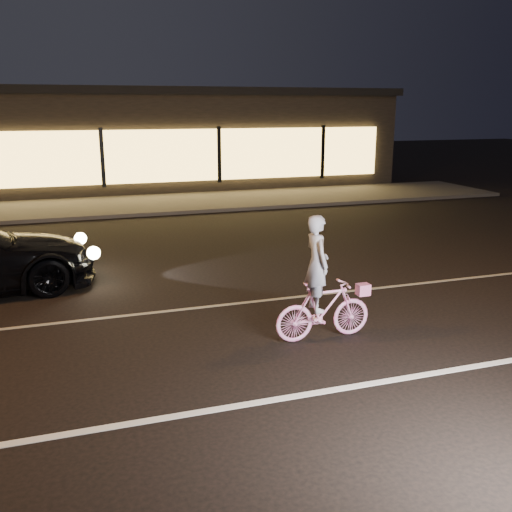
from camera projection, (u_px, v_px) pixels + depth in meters
name	position (u px, v px, depth m)	size (l,w,h in m)	color
ground	(179.00, 360.00, 8.03)	(90.00, 90.00, 0.00)	black
lane_stripe_near	(203.00, 412.00, 6.65)	(60.00, 0.12, 0.01)	silver
lane_stripe_far	(157.00, 312.00, 9.87)	(60.00, 0.10, 0.01)	gray
sidewalk	(109.00, 206.00, 19.95)	(30.00, 4.00, 0.12)	#383533
storefront	(95.00, 137.00, 24.90)	(25.40, 8.42, 4.20)	black
cyclist	(322.00, 296.00, 8.58)	(1.54, 0.53, 1.94)	#FF38AA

